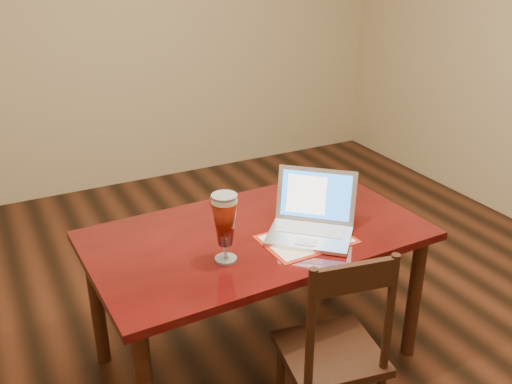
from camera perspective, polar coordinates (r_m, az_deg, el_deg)
ground at (r=3.02m, az=2.89°, el=-15.49°), size 5.00×5.00×0.00m
dining_table at (r=2.61m, az=0.21°, el=-5.47°), size 1.53×0.89×1.00m
dining_chair at (r=2.36m, az=7.81°, el=-15.58°), size 0.45×0.43×0.91m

